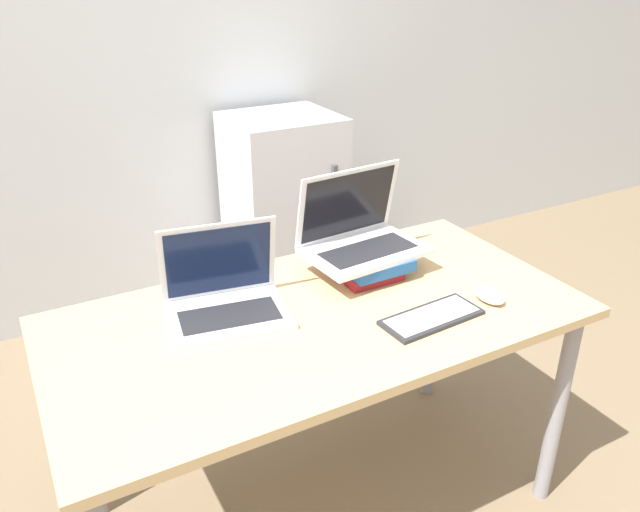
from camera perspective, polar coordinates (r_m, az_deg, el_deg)
wall_back at (r=3.08m, az=-15.56°, el=18.85°), size 8.00×0.05×2.70m
desk at (r=1.83m, az=-0.09°, el=-7.40°), size 1.51×0.76×0.76m
laptop_left at (r=1.78m, az=-8.66°, el=-3.70°), size 0.37×0.30×0.26m
book_stack at (r=2.00m, az=3.91°, el=-0.39°), size 0.21×0.28×0.07m
laptop_on_books at (r=1.98m, az=3.63°, el=1.94°), size 0.39×0.28×0.26m
wireless_keyboard at (r=1.78m, az=10.18°, el=-5.53°), size 0.30×0.14×0.01m
mouse at (r=1.90m, az=15.20°, el=-3.47°), size 0.07×0.11×0.04m
mini_fridge at (r=3.17m, az=-3.31°, el=3.94°), size 0.51×0.49×0.99m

